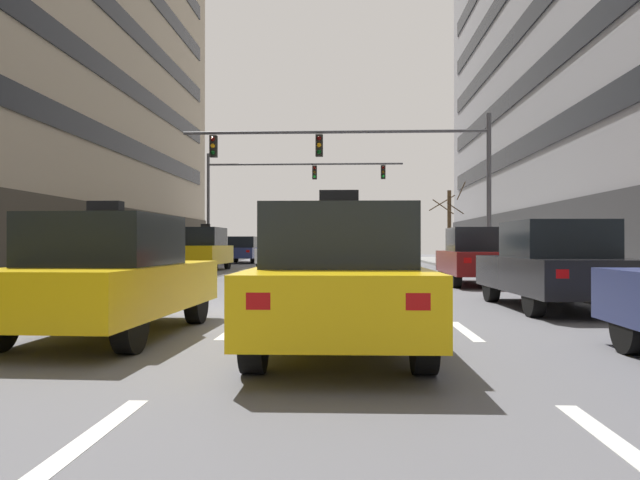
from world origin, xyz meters
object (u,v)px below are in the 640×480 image
Objects in this scene: taxi_driving_4 at (348,248)px; traffic_signal_0 at (374,159)px; street_tree_1 at (449,223)px; car_driving_3 at (279,252)px; traffic_signal_1 at (277,184)px; taxi_driving_1 at (205,249)px; taxi_driving_5 at (339,279)px; car_parked_2 at (477,257)px; car_driving_0 at (244,250)px; taxi_driving_2 at (110,276)px; car_parked_1 at (554,266)px.

traffic_signal_0 is (1.03, -11.72, 3.46)m from taxi_driving_4.
street_tree_1 reaches higher than taxi_driving_4.
car_driving_3 is 0.93× the size of street_tree_1.
taxi_driving_4 is 6.32m from traffic_signal_1.
taxi_driving_5 is at bearing -72.79° from taxi_driving_1.
taxi_driving_4 is 16.96m from car_parked_2.
taxi_driving_4 is 0.84× the size of street_tree_1.
taxi_driving_5 reaches higher than car_driving_0.
car_driving_3 reaches higher than car_driving_0.
car_parked_2 is 0.92× the size of street_tree_1.
taxi_driving_1 is 20.56m from taxi_driving_2.
traffic_signal_1 reaches higher than taxi_driving_2.
taxi_driving_1 is 0.91× the size of car_parked_2.
taxi_driving_2 is at bearing -107.12° from street_tree_1.
street_tree_1 is (13.27, 0.54, 1.74)m from car_driving_0.
traffic_signal_0 is at bearing -69.02° from traffic_signal_1.
taxi_driving_4 reaches higher than car_driving_3.
car_driving_3 is 9.04m from traffic_signal_1.
car_parked_2 is at bearing -42.45° from taxi_driving_1.
car_parked_1 is 0.37× the size of traffic_signal_1.
car_driving_3 is (3.34, 1.19, -0.15)m from taxi_driving_1.
taxi_driving_1 is 0.93× the size of car_parked_1.
taxi_driving_5 is at bearing -90.20° from taxi_driving_4.
taxi_driving_4 reaches higher than car_driving_0.
taxi_driving_2 is at bearing -96.71° from taxi_driving_4.
car_driving_0 reaches higher than car_parked_1.
traffic_signal_0 is at bearing 103.98° from car_parked_1.
taxi_driving_5 reaches higher than car_parked_1.
car_parked_1 is (10.63, -27.37, -0.02)m from car_driving_0.
car_driving_0 is at bearing 109.26° from car_driving_3.
car_driving_0 is 29.36m from car_parked_1.
car_parked_2 is at bearing -97.17° from street_tree_1.
car_driving_0 is at bearing 116.15° from traffic_signal_0.
traffic_signal_0 reaches higher than car_driving_3.
taxi_driving_2 is at bearing -105.33° from traffic_signal_0.
taxi_driving_2 is at bearing -89.63° from car_driving_3.
car_driving_0 is 31.32m from taxi_driving_2.
car_driving_0 is 1.08× the size of taxi_driving_4.
taxi_driving_2 is 33.18m from street_tree_1.
taxi_driving_2 is 29.76m from traffic_signal_1.
car_driving_0 is 17.92m from traffic_signal_0.
car_parked_2 is 0.38× the size of traffic_signal_1.
traffic_signal_0 is 0.98× the size of traffic_signal_1.
car_driving_3 is 8.31m from traffic_signal_0.
traffic_signal_0 reaches higher than street_tree_1.
car_parked_1 is 0.38× the size of traffic_signal_0.
street_tree_1 is at bearing 72.88° from taxi_driving_2.
traffic_signal_0 is at bearing -54.39° from car_driving_3.
street_tree_1 reaches higher than taxi_driving_5.
taxi_driving_4 is (3.33, 5.64, 0.17)m from car_driving_3.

